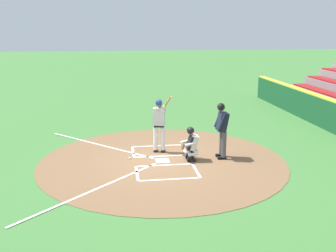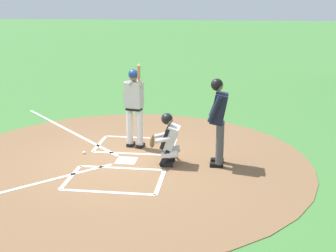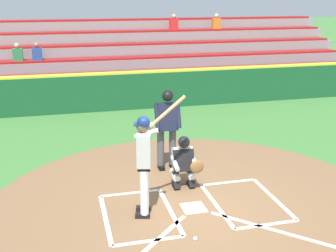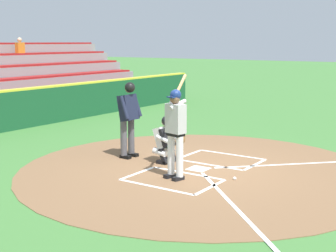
# 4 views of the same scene
# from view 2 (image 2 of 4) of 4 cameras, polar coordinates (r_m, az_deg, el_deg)

# --- Properties ---
(ground_plane) EXTENTS (120.00, 120.00, 0.00)m
(ground_plane) POSITION_cam_2_polar(r_m,az_deg,el_deg) (9.77, -5.36, -4.52)
(ground_plane) COLOR #427A38
(dirt_circle) EXTENTS (8.00, 8.00, 0.01)m
(dirt_circle) POSITION_cam_2_polar(r_m,az_deg,el_deg) (9.76, -5.36, -4.48)
(dirt_circle) COLOR brown
(dirt_circle) RESTS_ON ground
(home_plate_and_chalk) EXTENTS (7.93, 4.91, 0.01)m
(home_plate_and_chalk) POSITION_cam_2_polar(r_m,az_deg,el_deg) (9.98, -10.31, -4.15)
(home_plate_and_chalk) COLOR white
(home_plate_and_chalk) RESTS_ON dirt_circle
(batter) EXTENTS (1.05, 0.54, 2.13)m
(batter) POSITION_cam_2_polar(r_m,az_deg,el_deg) (10.30, -4.34, 3.01)
(batter) COLOR white
(batter) RESTS_ON ground
(catcher) EXTENTS (0.59, 0.61, 1.13)m
(catcher) POSITION_cam_2_polar(r_m,az_deg,el_deg) (9.35, -0.04, -1.57)
(catcher) COLOR black
(catcher) RESTS_ON ground
(plate_umpire) EXTENTS (0.59, 0.42, 1.86)m
(plate_umpire) POSITION_cam_2_polar(r_m,az_deg,el_deg) (9.23, 6.53, 1.25)
(plate_umpire) COLOR #4C4C51
(plate_umpire) RESTS_ON ground
(baseball) EXTENTS (0.07, 0.07, 0.07)m
(baseball) POSITION_cam_2_polar(r_m,az_deg,el_deg) (10.30, -10.73, -3.40)
(baseball) COLOR white
(baseball) RESTS_ON ground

